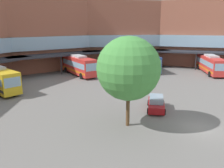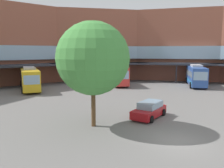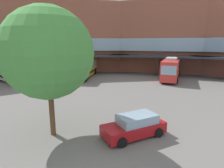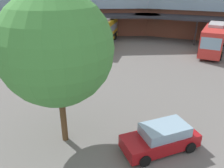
% 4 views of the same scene
% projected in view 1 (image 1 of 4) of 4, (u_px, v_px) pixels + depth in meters
% --- Properties ---
extents(ground_plane, '(126.58, 126.58, 0.00)m').
position_uv_depth(ground_plane, '(202.00, 129.00, 22.49)').
color(ground_plane, slate).
extents(station_building, '(84.66, 46.22, 15.09)m').
position_uv_depth(station_building, '(20.00, 43.00, 30.88)').
color(station_building, '#93543F').
rests_on(station_building, ground).
extents(bus_1, '(9.66, 8.49, 3.87)m').
position_uv_depth(bus_1, '(146.00, 62.00, 50.37)').
color(bus_1, '#2D519E').
rests_on(bus_1, ground).
extents(bus_3, '(7.71, 10.60, 3.88)m').
position_uv_depth(bus_3, '(79.00, 65.00, 46.31)').
color(bus_3, red).
rests_on(bus_3, ground).
extents(bus_4, '(11.88, 6.80, 3.70)m').
position_uv_depth(bus_4, '(211.00, 64.00, 48.08)').
color(bus_4, red).
rests_on(bus_4, ground).
extents(parked_car, '(4.74, 3.04, 1.53)m').
position_uv_depth(parked_car, '(156.00, 103.00, 27.47)').
color(parked_car, '#A51419').
rests_on(parked_car, ground).
extents(plaza_tree, '(6.04, 6.04, 8.73)m').
position_uv_depth(plaza_tree, '(129.00, 69.00, 21.92)').
color(plaza_tree, brown).
rests_on(plaza_tree, ground).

